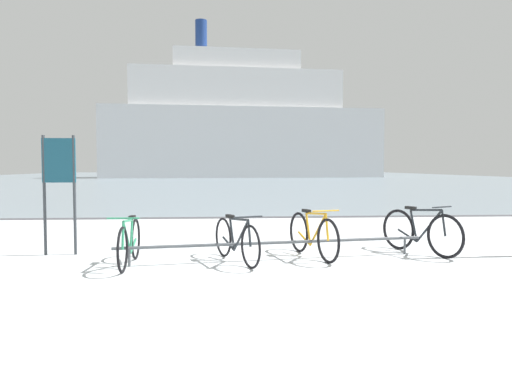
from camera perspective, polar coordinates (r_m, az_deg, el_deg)
ground at (r=58.04m, az=-2.93°, el=1.52°), size 80.00×132.00×0.08m
bike_rack at (r=7.80m, az=2.39°, el=-6.06°), size 5.03×0.85×0.31m
bicycle_0 at (r=7.59m, az=-14.72°, el=-5.77°), size 0.46×1.68×0.78m
bicycle_1 at (r=7.60m, az=-2.36°, el=-5.68°), size 0.73×1.61×0.77m
bicycle_2 at (r=8.05m, az=6.71°, el=-5.06°), size 0.62×1.70×0.82m
bicycle_3 at (r=8.79m, az=18.88°, el=-4.46°), size 0.83×1.57×0.85m
info_sign at (r=8.82m, az=-22.24°, el=2.01°), size 0.55×0.06×2.03m
ferry_ship at (r=67.21m, az=-1.85°, el=7.83°), size 38.06×11.57×21.20m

